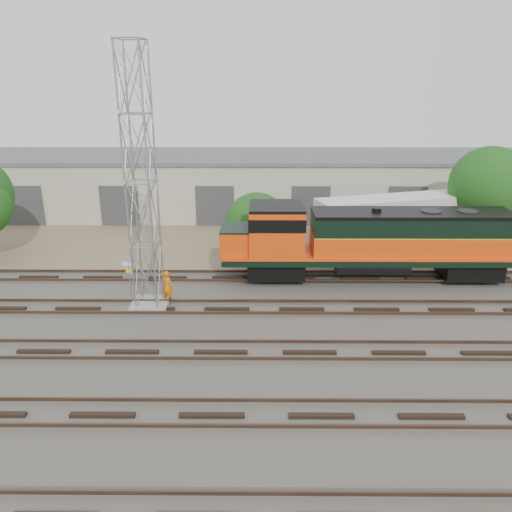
{
  "coord_description": "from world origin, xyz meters",
  "views": [
    {
      "loc": [
        -2.28,
        -22.7,
        11.6
      ],
      "look_at": [
        -2.47,
        4.0,
        2.2
      ],
      "focal_mm": 35.0,
      "sensor_mm": 36.0,
      "label": 1
    }
  ],
  "objects_px": {
    "locomotive": "(369,240)",
    "worker": "(167,287)",
    "semi_trailer": "(409,216)",
    "signal_tower": "(141,187)"
  },
  "relations": [
    {
      "from": "locomotive",
      "to": "worker",
      "type": "xyz_separation_m",
      "value": [
        -11.65,
        -3.5,
        -1.59
      ]
    },
    {
      "from": "semi_trailer",
      "to": "signal_tower",
      "type": "bearing_deg",
      "value": -166.58
    },
    {
      "from": "signal_tower",
      "to": "worker",
      "type": "distance_m",
      "value": 5.72
    },
    {
      "from": "locomotive",
      "to": "signal_tower",
      "type": "bearing_deg",
      "value": -162.72
    },
    {
      "from": "locomotive",
      "to": "semi_trailer",
      "type": "height_order",
      "value": "locomotive"
    },
    {
      "from": "worker",
      "to": "semi_trailer",
      "type": "relative_size",
      "value": 0.14
    },
    {
      "from": "semi_trailer",
      "to": "locomotive",
      "type": "bearing_deg",
      "value": -141.85
    },
    {
      "from": "locomotive",
      "to": "semi_trailer",
      "type": "distance_m",
      "value": 6.92
    },
    {
      "from": "signal_tower",
      "to": "worker",
      "type": "xyz_separation_m",
      "value": [
        0.91,
        0.41,
        -5.63
      ]
    },
    {
      "from": "locomotive",
      "to": "signal_tower",
      "type": "xyz_separation_m",
      "value": [
        -12.56,
        -3.91,
        4.05
      ]
    }
  ]
}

